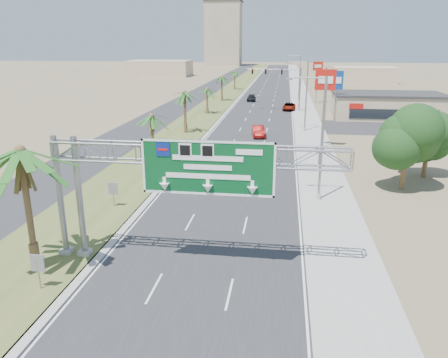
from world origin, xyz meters
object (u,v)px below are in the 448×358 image
pole_sign_red_near (325,85)px  car_mid_lane (258,131)px  sign_gantry (181,164)px  palm_near (20,152)px  car_left_lane (184,163)px  signal_mast (289,85)px  store_building (387,106)px  car_right_lane (289,107)px  pole_sign_blue (337,82)px  pole_sign_red_far (318,70)px  car_far (251,98)px

pole_sign_red_near → car_mid_lane: bearing=143.1°
sign_gantry → palm_near: 8.41m
car_left_lane → car_mid_lane: car_mid_lane is taller
palm_near → sign_gantry: bearing=13.3°
palm_near → car_left_lane: size_ratio=2.02×
signal_mast → store_building: 18.08m
car_right_lane → pole_sign_blue: 14.05m
signal_mast → car_left_lane: signal_mast is taller
sign_gantry → car_right_lane: sign_gantry is taller
car_right_lane → car_mid_lane: bearing=-95.7°
pole_sign_blue → pole_sign_red_far: (-1.68, 21.71, 0.82)m
car_left_lane → car_mid_lane: (6.49, 17.46, 0.05)m
signal_mast → car_mid_lane: (-4.18, -24.93, -4.10)m
car_far → pole_sign_blue: 28.70m
car_far → pole_sign_red_near: (12.03, -44.71, 6.98)m
car_mid_lane → car_left_lane: bearing=-118.2°
car_right_lane → pole_sign_red_far: 14.09m
sign_gantry → car_left_lane: size_ratio=4.06×
palm_near → car_mid_lane: (10.19, 39.04, -6.18)m
signal_mast → car_right_lane: size_ratio=2.08×
store_building → pole_sign_red_near: pole_sign_red_near is taller
pole_sign_red_near → car_right_lane: bearing=96.7°
palm_near → pole_sign_red_near: 37.69m
sign_gantry → pole_sign_red_far: pole_sign_red_far is taller
pole_sign_red_far → car_right_lane: bearing=-117.3°
pole_sign_red_near → pole_sign_blue: size_ratio=1.17×
car_far → store_building: bearing=-39.6°
signal_mast → car_left_lane: size_ratio=2.49×
pole_sign_red_near → pole_sign_blue: bearing=80.2°
store_building → pole_sign_red_far: bearing=121.1°
store_building → pole_sign_red_near: 28.74m
palm_near → car_left_lane: (3.70, 21.58, -6.23)m
car_far → pole_sign_red_near: pole_sign_red_near is taller
palm_near → pole_sign_red_far: bearing=75.0°
store_building → car_left_lane: store_building is taller
store_building → car_mid_lane: (-21.01, -18.96, -1.25)m
car_mid_lane → pole_sign_blue: bearing=44.4°
signal_mast → pole_sign_red_far: (5.94, 12.05, 2.20)m
sign_gantry → store_building: 60.77m
signal_mast → car_far: (-8.12, 13.69, -4.18)m
store_building → car_far: bearing=141.8°
car_right_lane → sign_gantry: bearing=-91.9°
sign_gantry → store_building: bearing=67.6°
car_left_lane → car_right_lane: car_left_lane is taller
signal_mast → pole_sign_red_near: (3.92, -31.02, 2.81)m
palm_near → car_right_lane: bearing=77.4°
car_mid_lane → pole_sign_blue: (11.81, 15.27, 5.47)m
palm_near → signal_mast: bearing=77.3°
palm_near → store_building: (31.20, 58.00, -4.93)m
pole_sign_red_near → pole_sign_red_far: 43.12m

